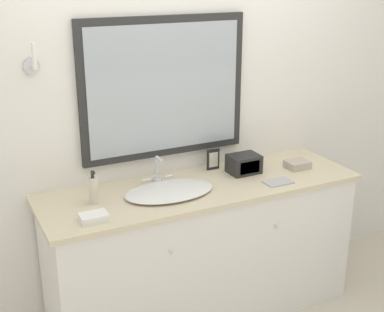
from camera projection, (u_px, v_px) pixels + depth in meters
wall_back at (178, 113)px, 3.43m from camera, size 8.00×0.18×2.55m
vanity_counter at (202, 250)px, 3.43m from camera, size 2.00×0.62×0.91m
sink_basin at (169, 190)px, 3.15m from camera, size 0.55×0.38×0.18m
soap_bottle at (93, 190)px, 2.99m from camera, size 0.05×0.05×0.20m
appliance_box at (244, 164)px, 3.45m from camera, size 0.20×0.15×0.12m
picture_frame at (213, 159)px, 3.50m from camera, size 0.09×0.01×0.14m
hand_towel_near_sink at (94, 217)px, 2.81m from camera, size 0.15×0.10×0.04m
hand_towel_far_corner at (297, 164)px, 3.54m from camera, size 0.15×0.12×0.05m
metal_tray at (278, 182)px, 3.31m from camera, size 0.17×0.11×0.01m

